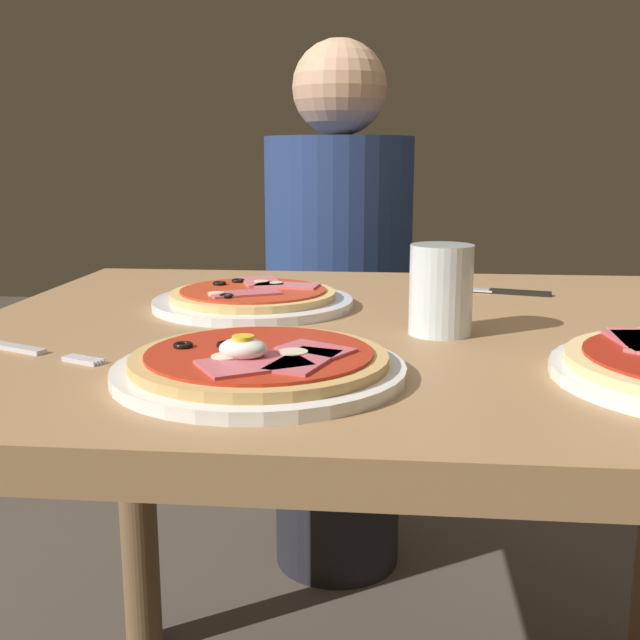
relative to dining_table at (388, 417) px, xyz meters
name	(u,v)px	position (x,y,z in m)	size (l,w,h in m)	color
dining_table	(388,417)	(0.00, 0.00, 0.00)	(1.07, 0.87, 0.74)	#9E754C
pizza_foreground	(255,365)	(-0.12, -0.24, 0.13)	(0.28, 0.28, 0.05)	white
pizza_across_left	(250,299)	(-0.19, 0.09, 0.13)	(0.27, 0.27, 0.03)	white
water_glass_near	(437,296)	(0.05, -0.04, 0.16)	(0.07, 0.07, 0.10)	silver
fork	(32,351)	(-0.37, -0.18, 0.12)	(0.15, 0.08, 0.00)	silver
knife	(491,291)	(0.15, 0.24, 0.12)	(0.19, 0.07, 0.01)	silver
diner_person	(336,329)	(-0.12, 0.75, -0.06)	(0.32, 0.32, 1.18)	black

